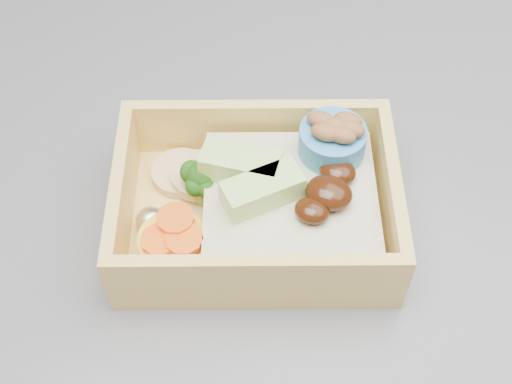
% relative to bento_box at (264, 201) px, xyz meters
% --- Properties ---
extents(bento_box, '(0.23, 0.20, 0.07)m').
position_rel_bento_box_xyz_m(bento_box, '(0.00, 0.00, 0.00)').
color(bento_box, '#E6BE5F').
rests_on(bento_box, island).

